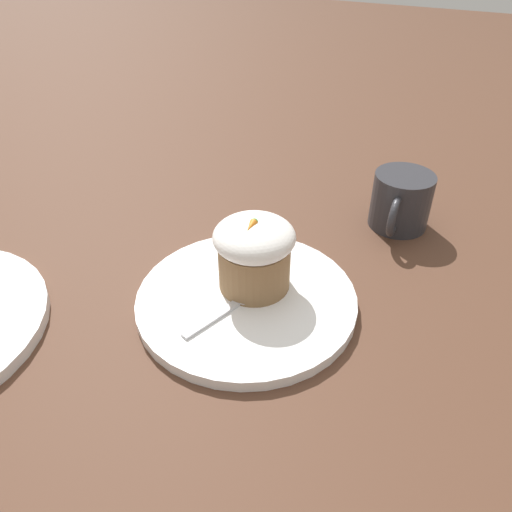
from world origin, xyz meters
TOP-DOWN VIEW (x-y plane):
  - ground_plane at (0.00, 0.00)m, footprint 4.00×4.00m
  - dessert_plate at (0.00, 0.00)m, footprint 0.26×0.26m
  - carrot_cake at (-0.02, 0.00)m, footprint 0.10×0.10m
  - spoon at (0.01, -0.00)m, footprint 0.12×0.06m
  - coffee_cup at (-0.25, 0.13)m, footprint 0.12×0.08m

SIDE VIEW (x-z plane):
  - ground_plane at x=0.00m, z-range 0.00..0.00m
  - dessert_plate at x=0.00m, z-range 0.00..0.01m
  - spoon at x=0.01m, z-range 0.01..0.02m
  - coffee_cup at x=-0.25m, z-range 0.00..0.08m
  - carrot_cake at x=-0.02m, z-range 0.02..0.11m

